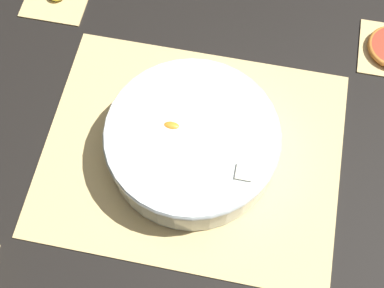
# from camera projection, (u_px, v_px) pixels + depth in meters

# --- Properties ---
(ground_plane) EXTENTS (6.00, 6.00, 0.00)m
(ground_plane) POSITION_uv_depth(u_px,v_px,m) (192.00, 153.00, 0.90)
(ground_plane) COLOR black
(bamboo_mat_center) EXTENTS (0.49, 0.40, 0.01)m
(bamboo_mat_center) POSITION_uv_depth(u_px,v_px,m) (192.00, 152.00, 0.90)
(bamboo_mat_center) COLOR #D6B775
(bamboo_mat_center) RESTS_ON ground_plane
(fruit_salad_bowl) EXTENTS (0.28, 0.28, 0.07)m
(fruit_salad_bowl) POSITION_uv_depth(u_px,v_px,m) (192.00, 141.00, 0.86)
(fruit_salad_bowl) COLOR silver
(fruit_salad_bowl) RESTS_ON bamboo_mat_center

